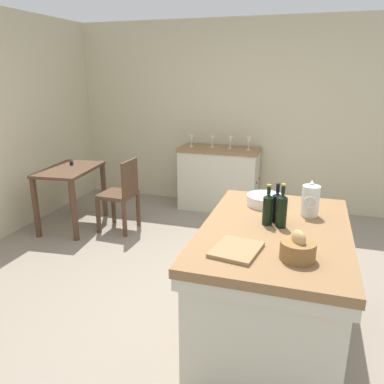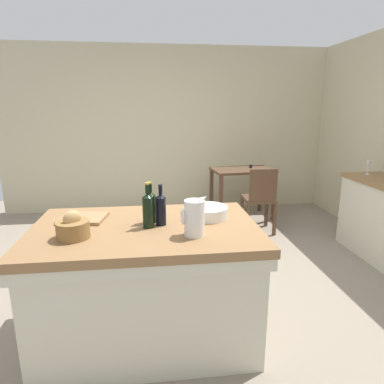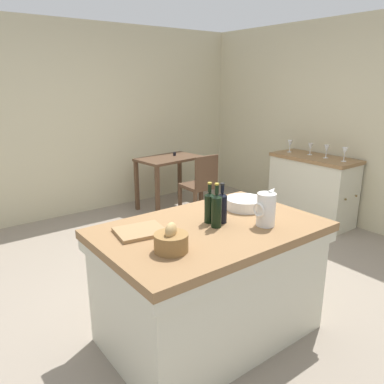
{
  "view_description": "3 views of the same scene",
  "coord_description": "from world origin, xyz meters",
  "px_view_note": "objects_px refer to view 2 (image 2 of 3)",
  "views": [
    {
      "loc": [
        -2.9,
        -0.88,
        1.9
      ],
      "look_at": [
        0.15,
        0.07,
        0.9
      ],
      "focal_mm": 35.96,
      "sensor_mm": 36.0,
      "label": 1
    },
    {
      "loc": [
        -0.32,
        -2.9,
        1.66
      ],
      "look_at": [
        0.08,
        0.3,
        0.85
      ],
      "focal_mm": 31.3,
      "sensor_mm": 36.0,
      "label": 2
    },
    {
      "loc": [
        -1.95,
        -2.57,
        1.84
      ],
      "look_at": [
        0.09,
        0.12,
        0.84
      ],
      "focal_mm": 35.47,
      "sensor_mm": 36.0,
      "label": 3
    }
  ],
  "objects_px": {
    "island_table": "(147,278)",
    "bread_basket": "(73,228)",
    "writing_desk": "(242,177)",
    "wine_glass_right": "(368,165)",
    "wine_bottle_amber": "(151,206)",
    "wine_bottle_dark": "(161,209)",
    "cutting_board": "(83,218)",
    "wash_bowl": "(207,212)",
    "pitcher": "(194,218)",
    "wine_bottle_green": "(148,210)",
    "wooden_chair": "(260,198)"
  },
  "relations": [
    {
      "from": "wine_bottle_amber",
      "to": "bread_basket",
      "type": "bearing_deg",
      "value": -154.52
    },
    {
      "from": "pitcher",
      "to": "wine_glass_right",
      "type": "xyz_separation_m",
      "value": [
        2.3,
        1.65,
        0.01
      ]
    },
    {
      "from": "pitcher",
      "to": "cutting_board",
      "type": "height_order",
      "value": "pitcher"
    },
    {
      "from": "writing_desk",
      "to": "wash_bowl",
      "type": "height_order",
      "value": "wash_bowl"
    },
    {
      "from": "writing_desk",
      "to": "wooden_chair",
      "type": "xyz_separation_m",
      "value": [
        0.06,
        -0.67,
        -0.15
      ]
    },
    {
      "from": "wash_bowl",
      "to": "pitcher",
      "type": "bearing_deg",
      "value": -112.69
    },
    {
      "from": "wine_bottle_dark",
      "to": "wine_glass_right",
      "type": "distance_m",
      "value": 2.88
    },
    {
      "from": "writing_desk",
      "to": "wine_bottle_dark",
      "type": "height_order",
      "value": "wine_bottle_dark"
    },
    {
      "from": "wooden_chair",
      "to": "wine_bottle_dark",
      "type": "bearing_deg",
      "value": -124.99
    },
    {
      "from": "island_table",
      "to": "wine_glass_right",
      "type": "bearing_deg",
      "value": 28.8
    },
    {
      "from": "cutting_board",
      "to": "wine_bottle_green",
      "type": "distance_m",
      "value": 0.53
    },
    {
      "from": "writing_desk",
      "to": "wash_bowl",
      "type": "distance_m",
      "value": 2.71
    },
    {
      "from": "writing_desk",
      "to": "cutting_board",
      "type": "relative_size",
      "value": 3.03
    },
    {
      "from": "wooden_chair",
      "to": "wine_bottle_green",
      "type": "distance_m",
      "value": 2.53
    },
    {
      "from": "island_table",
      "to": "wooden_chair",
      "type": "distance_m",
      "value": 2.47
    },
    {
      "from": "cutting_board",
      "to": "pitcher",
      "type": "bearing_deg",
      "value": -27.91
    },
    {
      "from": "bread_basket",
      "to": "wine_bottle_green",
      "type": "height_order",
      "value": "wine_bottle_green"
    },
    {
      "from": "bread_basket",
      "to": "wine_glass_right",
      "type": "bearing_deg",
      "value": 27.65
    },
    {
      "from": "wooden_chair",
      "to": "wash_bowl",
      "type": "relative_size",
      "value": 2.99
    },
    {
      "from": "wine_bottle_dark",
      "to": "writing_desk",
      "type": "bearing_deg",
      "value": 63.5
    },
    {
      "from": "wooden_chair",
      "to": "wine_glass_right",
      "type": "xyz_separation_m",
      "value": [
        1.13,
        -0.54,
        0.51
      ]
    },
    {
      "from": "island_table",
      "to": "bread_basket",
      "type": "distance_m",
      "value": 0.66
    },
    {
      "from": "wooden_chair",
      "to": "wine_bottle_amber",
      "type": "height_order",
      "value": "wine_bottle_amber"
    },
    {
      "from": "wine_bottle_dark",
      "to": "wine_bottle_green",
      "type": "bearing_deg",
      "value": -154.29
    },
    {
      "from": "cutting_board",
      "to": "wine_bottle_amber",
      "type": "distance_m",
      "value": 0.52
    },
    {
      "from": "wash_bowl",
      "to": "wine_glass_right",
      "type": "height_order",
      "value": "wine_glass_right"
    },
    {
      "from": "wine_bottle_dark",
      "to": "pitcher",
      "type": "bearing_deg",
      "value": -48.1
    },
    {
      "from": "wash_bowl",
      "to": "wine_bottle_green",
      "type": "bearing_deg",
      "value": -159.6
    },
    {
      "from": "island_table",
      "to": "writing_desk",
      "type": "relative_size",
      "value": 1.63
    },
    {
      "from": "cutting_board",
      "to": "wine_bottle_amber",
      "type": "height_order",
      "value": "wine_bottle_amber"
    },
    {
      "from": "wine_bottle_amber",
      "to": "wine_bottle_green",
      "type": "xyz_separation_m",
      "value": [
        -0.02,
        -0.1,
        0.01
      ]
    },
    {
      "from": "writing_desk",
      "to": "wine_bottle_green",
      "type": "height_order",
      "value": "wine_bottle_green"
    },
    {
      "from": "pitcher",
      "to": "wine_glass_right",
      "type": "height_order",
      "value": "pitcher"
    },
    {
      "from": "wooden_chair",
      "to": "wash_bowl",
      "type": "bearing_deg",
      "value": -119.13
    },
    {
      "from": "cutting_board",
      "to": "wine_bottle_dark",
      "type": "distance_m",
      "value": 0.6
    },
    {
      "from": "pitcher",
      "to": "bread_basket",
      "type": "distance_m",
      "value": 0.76
    },
    {
      "from": "writing_desk",
      "to": "wine_glass_right",
      "type": "distance_m",
      "value": 1.74
    },
    {
      "from": "island_table",
      "to": "writing_desk",
      "type": "xyz_separation_m",
      "value": [
        1.42,
        2.65,
        0.17
      ]
    },
    {
      "from": "island_table",
      "to": "wine_glass_right",
      "type": "height_order",
      "value": "wine_glass_right"
    },
    {
      "from": "wash_bowl",
      "to": "bread_basket",
      "type": "xyz_separation_m",
      "value": [
        -0.9,
        -0.29,
        0.02
      ]
    },
    {
      "from": "bread_basket",
      "to": "cutting_board",
      "type": "xyz_separation_m",
      "value": [
        -0.01,
        0.35,
        -0.05
      ]
    },
    {
      "from": "pitcher",
      "to": "wash_bowl",
      "type": "height_order",
      "value": "pitcher"
    },
    {
      "from": "wash_bowl",
      "to": "island_table",
      "type": "bearing_deg",
      "value": -164.08
    },
    {
      "from": "wine_bottle_dark",
      "to": "wash_bowl",
      "type": "bearing_deg",
      "value": 18.99
    },
    {
      "from": "wash_bowl",
      "to": "wine_bottle_dark",
      "type": "distance_m",
      "value": 0.37
    },
    {
      "from": "wine_bottle_green",
      "to": "bread_basket",
      "type": "bearing_deg",
      "value": -164.01
    },
    {
      "from": "wooden_chair",
      "to": "wine_glass_right",
      "type": "bearing_deg",
      "value": -25.44
    },
    {
      "from": "island_table",
      "to": "wash_bowl",
      "type": "distance_m",
      "value": 0.65
    },
    {
      "from": "wooden_chair",
      "to": "wine_bottle_dark",
      "type": "height_order",
      "value": "wine_bottle_dark"
    },
    {
      "from": "wine_bottle_amber",
      "to": "writing_desk",
      "type": "bearing_deg",
      "value": 61.81
    }
  ]
}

